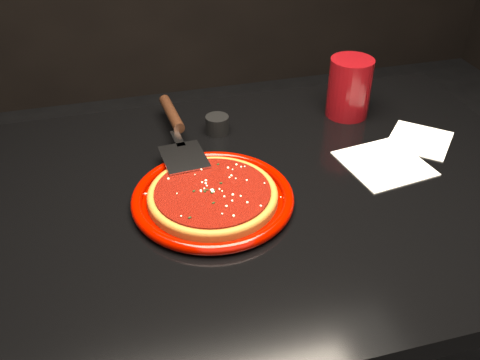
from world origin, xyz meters
The scene contains 12 objects.
table centered at (0.00, 0.00, 0.38)m, with size 1.20×0.80×0.75m, color black.
plate centered at (-0.08, -0.01, 0.76)m, with size 0.30×0.30×0.02m, color #710500.
pizza_crust centered at (-0.08, -0.01, 0.76)m, with size 0.24×0.24×0.01m, color brown.
pizza_crust_rim centered at (-0.08, -0.01, 0.77)m, with size 0.24×0.24×0.02m, color brown.
pizza_sauce centered at (-0.08, -0.01, 0.77)m, with size 0.21×0.21×0.01m, color #6D0F08.
parmesan_dusting centered at (-0.08, -0.01, 0.78)m, with size 0.21×0.21×0.01m, color beige, non-canonical shape.
basil_flecks centered at (-0.08, -0.01, 0.78)m, with size 0.19×0.19×0.00m, color black, non-canonical shape.
pizza_server centered at (-0.11, 0.19, 0.79)m, with size 0.10×0.35×0.03m, color silver, non-canonical shape.
cup centered at (0.30, 0.24, 0.82)m, with size 0.10×0.10×0.14m, color maroon.
napkin_a centered at (0.28, 0.02, 0.75)m, with size 0.16×0.16×0.00m, color silver.
napkin_b centered at (0.40, 0.08, 0.75)m, with size 0.12×0.13×0.00m, color silver.
ramekin centered at (-0.02, 0.23, 0.77)m, with size 0.05×0.05×0.04m, color black.
Camera 1 is at (-0.24, -0.78, 1.36)m, focal length 40.00 mm.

